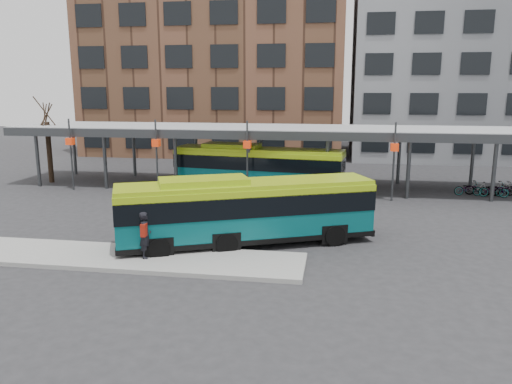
# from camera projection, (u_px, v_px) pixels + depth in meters

# --- Properties ---
(ground) EXTENTS (120.00, 120.00, 0.00)m
(ground) POSITION_uv_depth(u_px,v_px,m) (275.00, 244.00, 22.19)
(ground) COLOR #28282B
(ground) RESTS_ON ground
(boarding_island) EXTENTS (14.00, 3.00, 0.18)m
(boarding_island) POSITION_uv_depth(u_px,v_px,m) (131.00, 258.00, 20.13)
(boarding_island) COLOR gray
(boarding_island) RESTS_ON ground
(canopy) EXTENTS (40.00, 6.53, 4.80)m
(canopy) POSITION_uv_depth(u_px,v_px,m) (298.00, 131.00, 33.82)
(canopy) COLOR #999B9E
(canopy) RESTS_ON ground
(tree) EXTENTS (1.64, 1.64, 5.60)m
(tree) POSITION_uv_depth(u_px,v_px,m) (49.00, 149.00, 36.08)
(tree) COLOR black
(tree) RESTS_ON ground
(building_brick) EXTENTS (26.00, 14.00, 22.00)m
(building_brick) POSITION_uv_depth(u_px,v_px,m) (219.00, 47.00, 52.38)
(building_brick) COLOR brown
(building_brick) RESTS_ON ground
(building_grey) EXTENTS (24.00, 14.00, 20.00)m
(building_grey) POSITION_uv_depth(u_px,v_px,m) (479.00, 54.00, 48.54)
(building_grey) COLOR slate
(building_grey) RESTS_ON ground
(bus_front) EXTENTS (11.20, 6.64, 3.08)m
(bus_front) POSITION_uv_depth(u_px,v_px,m) (245.00, 209.00, 21.80)
(bus_front) COLOR #074F53
(bus_front) RESTS_ON ground
(bus_rear) EXTENTS (11.55, 3.91, 3.12)m
(bus_rear) POSITION_uv_depth(u_px,v_px,m) (258.00, 167.00, 33.36)
(bus_rear) COLOR #074F53
(bus_rear) RESTS_ON ground
(pedestrian) EXTENTS (0.51, 0.72, 1.88)m
(pedestrian) POSITION_uv_depth(u_px,v_px,m) (145.00, 234.00, 19.72)
(pedestrian) COLOR black
(pedestrian) RESTS_ON boarding_island
(bike_rack) EXTENTS (4.34, 1.36, 0.99)m
(bike_rack) POSITION_uv_depth(u_px,v_px,m) (491.00, 189.00, 31.81)
(bike_rack) COLOR slate
(bike_rack) RESTS_ON ground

